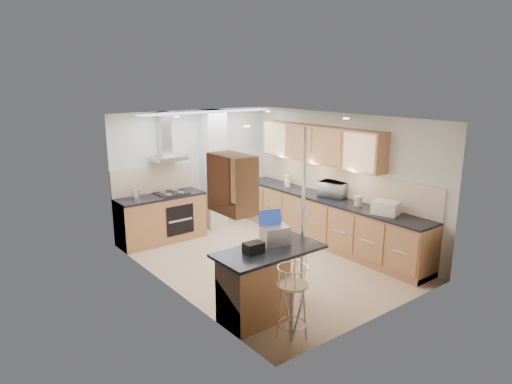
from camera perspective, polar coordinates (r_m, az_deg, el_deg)
ground at (r=8.08m, az=1.27°, el=-8.69°), size 4.80×4.80×0.00m
room_shell at (r=8.10m, az=1.45°, el=2.79°), size 3.64×4.84×2.51m
right_counter at (r=8.88m, az=8.85°, el=-3.56°), size 0.63×4.40×0.92m
back_counter at (r=9.13m, az=-11.77°, el=-3.21°), size 1.70×0.63×0.92m
peninsula at (r=6.21m, az=1.63°, el=-11.20°), size 1.47×0.72×0.94m
microwave at (r=8.81m, az=9.66°, el=0.34°), size 0.46×0.59×0.29m
laptop at (r=6.20m, az=2.40°, el=-5.37°), size 0.41×0.35×0.24m
bag at (r=5.90m, az=-0.33°, el=-6.96°), size 0.25×0.19×0.13m
bar_stool_near at (r=5.66m, az=4.51°, el=-13.73°), size 0.52×0.52×0.98m
bar_stool_end at (r=6.76m, az=4.82°, el=-9.36°), size 0.47×0.47×0.89m
jar_a at (r=9.75m, az=3.90°, el=1.55°), size 0.12×0.12×0.20m
jar_b at (r=9.51m, az=3.97°, el=1.03°), size 0.13×0.13×0.13m
jar_c at (r=8.29m, az=12.67°, el=-1.09°), size 0.15×0.15×0.18m
jar_d at (r=8.04m, az=15.15°, el=-1.83°), size 0.12×0.12×0.14m
bread_bin at (r=7.89m, az=15.93°, el=-1.90°), size 0.43×0.49×0.22m
kettle at (r=8.77m, az=-14.78°, el=-0.31°), size 0.16×0.16×0.20m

